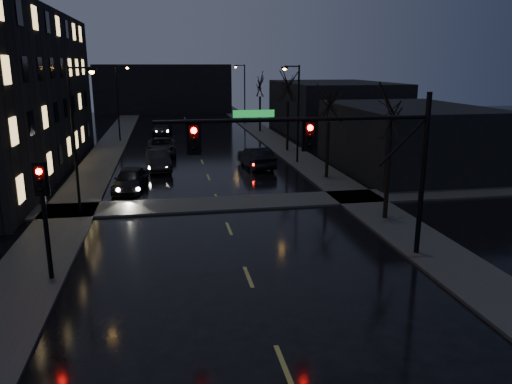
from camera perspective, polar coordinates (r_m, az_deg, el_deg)
name	(u,v)px	position (r m, az deg, el deg)	size (l,w,h in m)	color
sidewalk_left	(103,158)	(45.89, -17.11, 3.72)	(3.00, 140.00, 0.12)	#2D2D2B
sidewalk_right	(291,152)	(46.96, 3.98, 4.56)	(3.00, 140.00, 0.12)	#2D2D2B
sidewalk_cross	(219,204)	(29.60, -4.21, -1.34)	(40.00, 3.00, 0.12)	#2D2D2B
commercial_right_near	(407,138)	(40.68, 16.87, 5.92)	(10.00, 14.00, 5.00)	black
commercial_right_far	(333,108)	(61.39, 8.84, 9.52)	(12.00, 18.00, 6.00)	black
far_block	(164,89)	(87.94, -10.51, 11.54)	(22.00, 10.00, 8.00)	black
signal_mast	(339,147)	(20.27, 9.43, 5.10)	(11.11, 0.41, 7.00)	black
signal_pole_left	(44,206)	(20.04, -23.10, -1.43)	(0.35, 0.41, 4.53)	black
tree_near	(393,102)	(26.46, 15.34, 9.88)	(3.52, 3.52, 8.08)	black
tree_mid_a	(329,97)	(35.76, 8.37, 10.66)	(3.30, 3.30, 7.58)	black
tree_mid_b	(288,80)	(47.24, 3.70, 12.62)	(3.74, 3.74, 8.59)	black
tree_far	(260,81)	(60.94, 0.47, 12.53)	(3.43, 3.43, 7.88)	black
streetlight_l_near	(77,128)	(28.42, -19.77, 6.89)	(1.53, 0.28, 8.00)	black
streetlight_l_far	(119,96)	(55.14, -15.35, 10.49)	(1.53, 0.28, 8.00)	black
streetlight_r_mid	(296,106)	(41.33, 4.56, 9.79)	(1.53, 0.28, 8.00)	black
streetlight_r_far	(243,89)	(68.73, -1.49, 11.67)	(1.53, 0.28, 8.00)	black
oncoming_car_a	(130,179)	(33.54, -14.18, 1.40)	(1.84, 4.57, 1.56)	black
oncoming_car_b	(158,160)	(39.74, -11.10, 3.58)	(1.67, 4.79, 1.58)	black
oncoming_car_c	(161,147)	(46.43, -10.77, 5.12)	(2.57, 5.58, 1.55)	black
oncoming_car_d	(162,128)	(60.32, -10.68, 7.20)	(2.09, 5.14, 1.49)	black
lead_car	(256,157)	(39.97, 0.03, 3.98)	(1.77, 5.07, 1.67)	black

